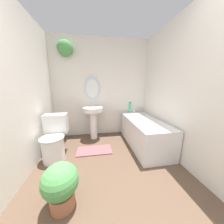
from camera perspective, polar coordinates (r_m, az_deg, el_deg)
wall_back at (r=2.93m, az=-7.10°, el=13.23°), size 2.48×0.34×2.40m
wall_left at (r=1.84m, az=-42.66°, el=7.55°), size 0.06×2.84×2.40m
wall_right at (r=2.10m, az=33.52°, el=9.05°), size 0.06×2.84×2.40m
toilet at (r=2.29m, az=-27.19°, el=-12.20°), size 0.40×0.59×0.76m
pedestal_sink at (r=2.73m, az=-9.50°, el=-2.51°), size 0.46×0.46×0.88m
bathtub at (r=2.57m, az=15.75°, el=-9.59°), size 0.63×1.43×0.65m
shampoo_bottle at (r=2.93m, az=9.14°, el=2.75°), size 0.07×0.07×0.22m
potted_plant at (r=1.46m, az=-24.58°, el=-30.41°), size 0.37×0.37×0.51m
bath_mat at (r=2.41m, az=-8.93°, el=-18.69°), size 0.68×0.34×0.02m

